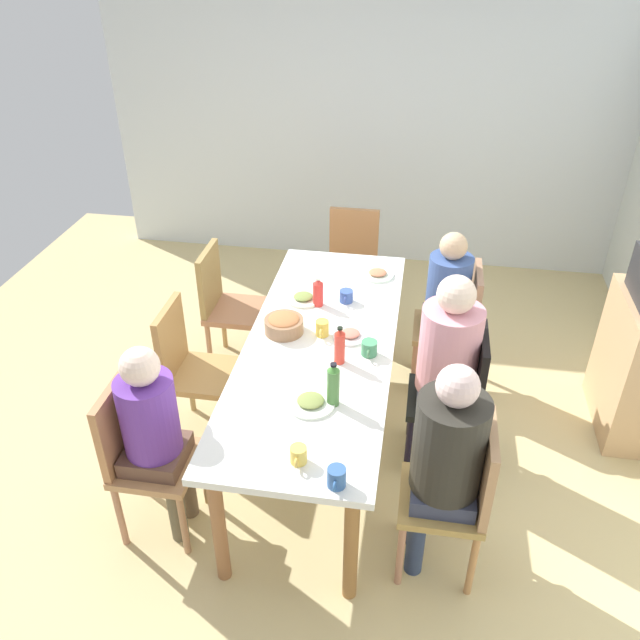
% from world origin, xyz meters
% --- Properties ---
extents(ground_plane, '(6.22, 6.22, 0.00)m').
position_xyz_m(ground_plane, '(0.00, 0.00, 0.00)').
color(ground_plane, '#CCB67D').
extents(wall_left, '(0.12, 4.60, 2.60)m').
position_xyz_m(wall_left, '(-2.65, 0.00, 1.30)').
color(wall_left, silver).
rests_on(wall_left, ground_plane).
extents(dining_table, '(2.24, 0.83, 0.76)m').
position_xyz_m(dining_table, '(0.00, 0.00, 0.68)').
color(dining_table, white).
rests_on(dining_table, ground_plane).
extents(chair_0, '(0.40, 0.40, 0.90)m').
position_xyz_m(chair_0, '(0.00, -0.80, 0.51)').
color(chair_0, '#B4884B').
rests_on(chair_0, ground_plane).
extents(chair_1, '(0.40, 0.40, 0.90)m').
position_xyz_m(chair_1, '(-0.75, 0.80, 0.51)').
color(chair_1, '#AB834F').
rests_on(chair_1, ground_plane).
extents(person_1, '(0.30, 0.30, 1.15)m').
position_xyz_m(person_1, '(-0.75, 0.70, 0.68)').
color(person_1, '#292F52').
rests_on(person_1, ground_plane).
extents(chair_2, '(0.40, 0.40, 0.90)m').
position_xyz_m(chair_2, '(0.00, 0.80, 0.51)').
color(chair_2, black).
rests_on(chair_2, ground_plane).
extents(person_2, '(0.33, 0.33, 1.25)m').
position_xyz_m(person_2, '(-0.00, 0.71, 0.75)').
color(person_2, '#3E4641').
rests_on(person_2, ground_plane).
extents(chair_3, '(0.40, 0.40, 0.90)m').
position_xyz_m(chair_3, '(0.75, 0.80, 0.51)').
color(chair_3, '#A98747').
rests_on(chair_3, ground_plane).
extents(person_3, '(0.33, 0.33, 1.23)m').
position_xyz_m(person_3, '(0.75, 0.71, 0.74)').
color(person_3, '#283552').
rests_on(person_3, ground_plane).
extents(chair_4, '(0.40, 0.40, 0.90)m').
position_xyz_m(chair_4, '(-0.75, -0.80, 0.51)').
color(chair_4, '#B27752').
rests_on(chair_4, ground_plane).
extents(chair_5, '(0.40, 0.40, 0.90)m').
position_xyz_m(chair_5, '(0.75, -0.80, 0.51)').
color(chair_5, '#B18052').
rests_on(chair_5, ground_plane).
extents(person_5, '(0.30, 0.30, 1.15)m').
position_xyz_m(person_5, '(0.75, -0.70, 0.69)').
color(person_5, brown).
rests_on(person_5, ground_plane).
extents(chair_6, '(0.40, 0.40, 0.90)m').
position_xyz_m(chair_6, '(-1.50, 0.00, 0.51)').
color(chair_6, '#A38855').
rests_on(chair_6, ground_plane).
extents(plate_0, '(0.22, 0.22, 0.04)m').
position_xyz_m(plate_0, '(-0.44, -0.18, 0.78)').
color(plate_0, silver).
rests_on(plate_0, dining_table).
extents(plate_1, '(0.21, 0.21, 0.04)m').
position_xyz_m(plate_1, '(-0.83, 0.25, 0.78)').
color(plate_1, white).
rests_on(plate_1, dining_table).
extents(plate_2, '(0.20, 0.20, 0.04)m').
position_xyz_m(plate_2, '(-0.08, 0.16, 0.78)').
color(plate_2, silver).
rests_on(plate_2, dining_table).
extents(plate_3, '(0.24, 0.24, 0.04)m').
position_xyz_m(plate_3, '(0.54, 0.04, 0.78)').
color(plate_3, white).
rests_on(plate_3, dining_table).
extents(bowl_0, '(0.23, 0.23, 0.10)m').
position_xyz_m(bowl_0, '(-0.07, -0.22, 0.82)').
color(bowl_0, '#966D4C').
rests_on(bowl_0, dining_table).
extents(cup_0, '(0.12, 0.09, 0.08)m').
position_xyz_m(cup_0, '(0.07, 0.28, 0.81)').
color(cup_0, '#459062').
rests_on(cup_0, dining_table).
extents(cup_1, '(0.12, 0.08, 0.08)m').
position_xyz_m(cup_1, '(-0.47, 0.09, 0.80)').
color(cup_1, '#3A58A5').
rests_on(cup_1, dining_table).
extents(cup_2, '(0.12, 0.08, 0.09)m').
position_xyz_m(cup_2, '(1.04, 0.24, 0.81)').
color(cup_2, '#355D98').
rests_on(cup_2, dining_table).
extents(cup_3, '(0.11, 0.08, 0.09)m').
position_xyz_m(cup_3, '(-0.07, 0.00, 0.81)').
color(cup_3, gold).
rests_on(cup_3, dining_table).
extents(cup_4, '(0.11, 0.08, 0.08)m').
position_xyz_m(cup_4, '(0.93, 0.06, 0.81)').
color(cup_4, '#EBC650').
rests_on(cup_4, dining_table).
extents(bottle_0, '(0.06, 0.06, 0.22)m').
position_xyz_m(bottle_0, '(0.17, 0.13, 0.87)').
color(bottle_0, red).
rests_on(bottle_0, dining_table).
extents(bottle_1, '(0.06, 0.06, 0.24)m').
position_xyz_m(bottle_1, '(0.51, 0.15, 0.88)').
color(bottle_1, '#487C3A').
rests_on(bottle_1, dining_table).
extents(bottle_2, '(0.06, 0.06, 0.19)m').
position_xyz_m(bottle_2, '(-0.40, -0.08, 0.85)').
color(bottle_2, red).
rests_on(bottle_2, dining_table).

